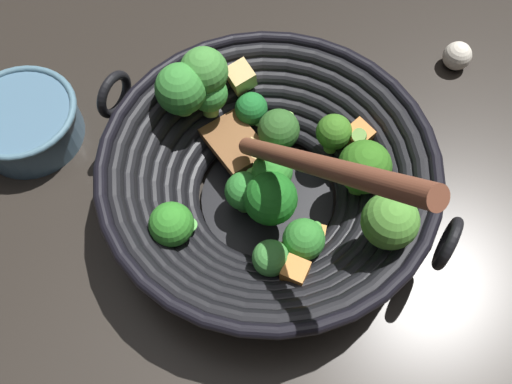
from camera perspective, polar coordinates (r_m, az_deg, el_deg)
name	(u,v)px	position (r m, az deg, el deg)	size (l,w,h in m)	color
ground_plane	(267,202)	(0.62, 1.18, -1.02)	(4.00, 4.00, 0.00)	#28231E
wok	(269,175)	(0.57, 1.33, 1.81)	(0.38, 0.35, 0.28)	black
prep_bowl	(25,122)	(0.69, -22.97, 6.76)	(0.13, 0.13, 0.05)	slate
garlic_bulb	(457,56)	(0.76, 20.27, 13.19)	(0.04, 0.04, 0.04)	silver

